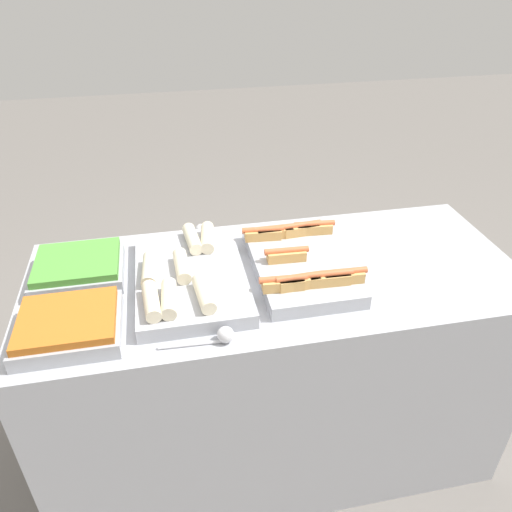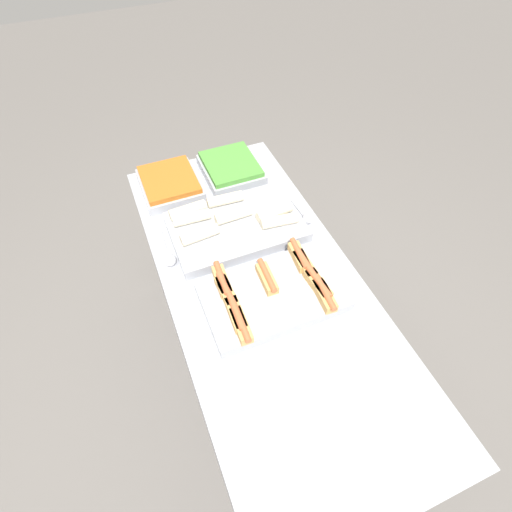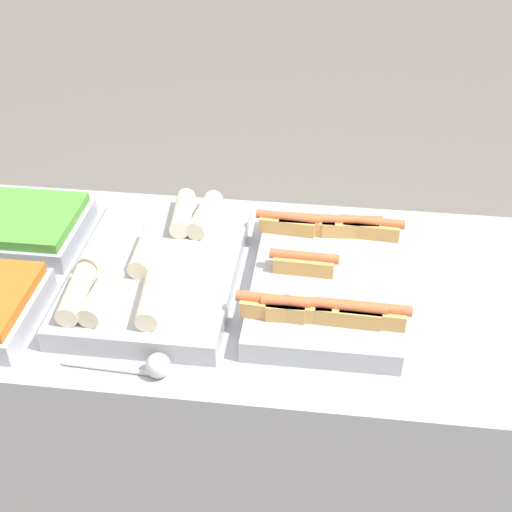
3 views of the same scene
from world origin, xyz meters
name	(u,v)px [view 2 (image 2 of 3)]	position (x,y,z in m)	size (l,w,h in m)	color
ground_plane	(261,378)	(0.00, 0.00, 0.00)	(12.00, 12.00, 0.00)	slate
counter	(262,339)	(0.00, 0.00, 0.46)	(1.71, 0.73, 0.92)	#A8AAB2
tray_hotdogs	(272,293)	(0.08, 0.00, 0.95)	(0.35, 0.51, 0.10)	#A8AAB2
tray_wraps	(234,225)	(-0.30, 0.00, 0.95)	(0.36, 0.55, 0.10)	#A8AAB2
tray_side_front	(170,184)	(-0.67, -0.19, 0.95)	(0.30, 0.26, 0.07)	#A8AAB2
tray_side_back	(231,168)	(-0.67, 0.11, 0.95)	(0.30, 0.26, 0.07)	#A8AAB2
serving_spoon_near	(169,258)	(-0.24, -0.31, 0.94)	(0.22, 0.05, 0.05)	silver
serving_spoon_far	(306,217)	(-0.24, 0.31, 0.94)	(0.21, 0.05, 0.05)	silver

